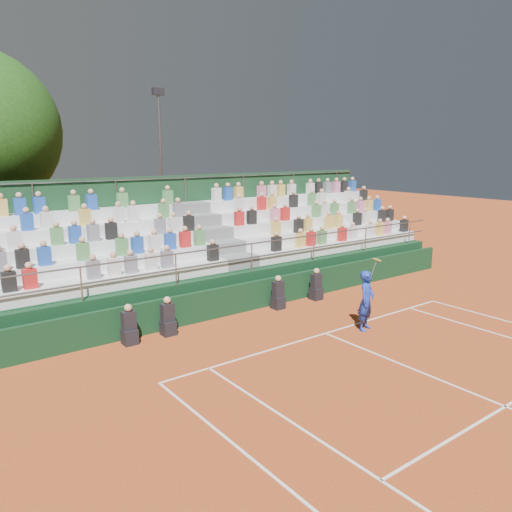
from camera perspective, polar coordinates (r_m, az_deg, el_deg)
ground at (r=15.37m, az=7.93°, el=-8.76°), size 90.00×90.00×0.00m
courtside_wall at (r=17.50m, az=0.59°, el=-4.33°), size 20.00×0.15×1.00m
line_officials at (r=16.28m, az=-2.87°, el=-5.69°), size 7.67×0.40×1.19m
grandstand at (r=19.95m, az=-5.05°, el=-0.59°), size 20.00×5.20×4.40m
tennis_player at (r=15.63m, az=12.51°, el=-4.97°), size 0.93×0.66×2.22m
floodlight_mast at (r=26.61m, az=-10.83°, el=10.71°), size 0.60×0.25×8.48m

